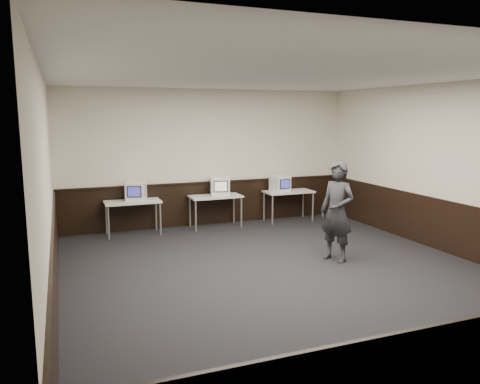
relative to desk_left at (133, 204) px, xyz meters
name	(u,v)px	position (x,y,z in m)	size (l,w,h in m)	color
floor	(284,275)	(1.90, -3.60, -0.68)	(8.00, 8.00, 0.00)	black
ceiling	(287,75)	(1.90, -3.60, 2.52)	(8.00, 8.00, 0.00)	white
back_wall	(210,158)	(1.90, 0.40, 0.92)	(7.00, 7.00, 0.00)	silver
left_wall	(48,191)	(-1.60, -3.60, 0.92)	(8.00, 8.00, 0.00)	silver
right_wall	(455,170)	(5.40, -3.60, 0.92)	(8.00, 8.00, 0.00)	silver
wainscot_back	(211,203)	(1.90, 0.38, -0.18)	(6.98, 0.04, 1.00)	black
wainscot_left	(55,271)	(-1.58, -3.60, -0.18)	(0.04, 7.98, 1.00)	black
wainscot_right	(450,228)	(5.38, -3.60, -0.18)	(0.04, 7.98, 1.00)	black
wainscot_rail	(211,182)	(1.90, 0.36, 0.34)	(6.98, 0.06, 0.04)	black
desk_left	(133,204)	(0.00, 0.00, 0.00)	(1.20, 0.60, 0.75)	silver
desk_center	(215,199)	(1.90, 0.00, 0.00)	(1.20, 0.60, 0.75)	silver
desk_right	(289,194)	(3.80, 0.00, 0.00)	(1.20, 0.60, 0.75)	silver
emac_left	(136,191)	(0.09, 0.04, 0.28)	(0.53, 0.54, 0.41)	white
emac_center	(220,186)	(2.02, 0.04, 0.29)	(0.52, 0.54, 0.43)	white
emac_right	(280,184)	(3.55, -0.02, 0.27)	(0.45, 0.47, 0.39)	white
person	(337,212)	(3.13, -3.20, 0.22)	(0.65, 0.43, 1.79)	#25262B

